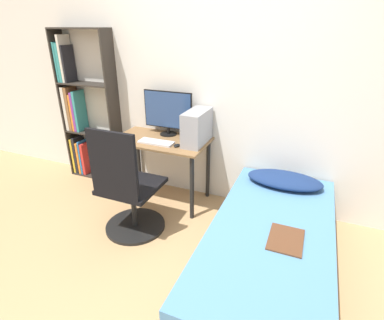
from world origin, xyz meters
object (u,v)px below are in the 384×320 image
Objects in this scene: office_chair at (128,195)px; bed at (269,251)px; bookshelf at (81,113)px; monitor at (168,112)px; keyboard at (156,142)px; pc_tower at (197,127)px.

office_chair is 0.55× the size of bed.
bookshelf reaches higher than monitor.
office_chair is at bearing -34.87° from bookshelf.
keyboard is at bearing 89.25° from office_chair.
office_chair is 1.03m from monitor.
pc_tower is (0.39, 0.17, 0.16)m from keyboard.
bed is 5.31× the size of keyboard.
bed is (2.53, -0.88, -0.63)m from bookshelf.
keyboard reaches higher than bed.
office_chair is at bearing -118.63° from pc_tower.
monitor is 0.39m from keyboard.
pc_tower is (1.61, -0.12, 0.05)m from bookshelf.
monitor is 1.52× the size of keyboard.
bed is 1.76m from monitor.
monitor is at bearing 0.18° from bookshelf.
bookshelf is 0.92× the size of bed.
bookshelf reaches higher than office_chair.
monitor is at bearing 91.10° from keyboard.
pc_tower is (0.39, -0.13, -0.09)m from monitor.
keyboard is at bearing -13.38° from bookshelf.
keyboard is (-1.31, 0.59, 0.52)m from bed.
bookshelf is 2.75m from bed.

